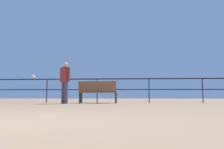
# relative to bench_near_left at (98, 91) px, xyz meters

# --- Properties ---
(pier_railing) EXTENTS (18.79, 0.05, 1.10)m
(pier_railing) POSITION_rel_bench_near_left_xyz_m (-0.12, 0.65, 0.29)
(pier_railing) COLOR black
(pier_railing) RESTS_ON ground_plane
(bench_near_left) EXTENTS (1.65, 0.70, 0.93)m
(bench_near_left) POSITION_rel_bench_near_left_xyz_m (0.00, 0.00, 0.00)
(bench_near_left) COLOR brown
(bench_near_left) RESTS_ON ground_plane
(person_at_railing) EXTENTS (0.46, 0.32, 1.62)m
(person_at_railing) POSITION_rel_bench_near_left_xyz_m (-1.18, -0.89, 0.41)
(person_at_railing) COLOR #524659
(person_at_railing) RESTS_ON ground_plane
(seagull_on_rail) EXTENTS (0.20, 0.42, 0.20)m
(seagull_on_rail) POSITION_rel_bench_near_left_xyz_m (-3.11, 0.63, 0.66)
(seagull_on_rail) COLOR white
(seagull_on_rail) RESTS_ON pier_railing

